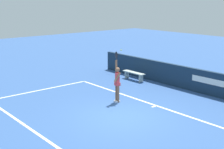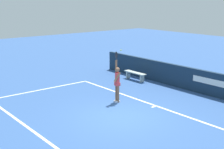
{
  "view_description": "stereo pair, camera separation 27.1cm",
  "coord_description": "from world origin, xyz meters",
  "views": [
    {
      "loc": [
        9.31,
        -8.45,
        4.88
      ],
      "look_at": [
        -1.91,
        1.05,
        1.34
      ],
      "focal_mm": 50.13,
      "sensor_mm": 36.0,
      "label": 1
    },
    {
      "loc": [
        9.48,
        -8.24,
        4.88
      ],
      "look_at": [
        -1.91,
        1.05,
        1.34
      ],
      "focal_mm": 50.13,
      "sensor_mm": 36.0,
      "label": 2
    }
  ],
  "objects": [
    {
      "name": "courtside_bench_near",
      "position": [
        -4.17,
        4.72,
        0.38
      ],
      "size": [
        1.65,
        0.37,
        0.5
      ],
      "color": "#AAB9B0",
      "rests_on": "ground"
    },
    {
      "name": "back_wall",
      "position": [
        0.0,
        5.55,
        0.63
      ],
      "size": [
        15.19,
        0.21,
        1.26
      ],
      "color": "#15293E",
      "rests_on": "ground"
    },
    {
      "name": "tennis_ball",
      "position": [
        -1.28,
        1.06,
        2.6
      ],
      "size": [
        0.06,
        0.06,
        0.06
      ],
      "color": "#C8E12F"
    },
    {
      "name": "tennis_player",
      "position": [
        -1.63,
        1.14,
        1.03
      ],
      "size": [
        0.45,
        0.42,
        2.48
      ],
      "color": "brown",
      "rests_on": "ground"
    },
    {
      "name": "ground_plane",
      "position": [
        0.0,
        0.0,
        0.0
      ],
      "size": [
        60.0,
        60.0,
        0.0
      ],
      "primitive_type": "plane",
      "color": "#315490"
    },
    {
      "name": "court_lines",
      "position": [
        0.0,
        -0.69,
        0.0
      ],
      "size": [
        11.9,
        5.89,
        0.0
      ],
      "color": "white",
      "rests_on": "ground"
    }
  ]
}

